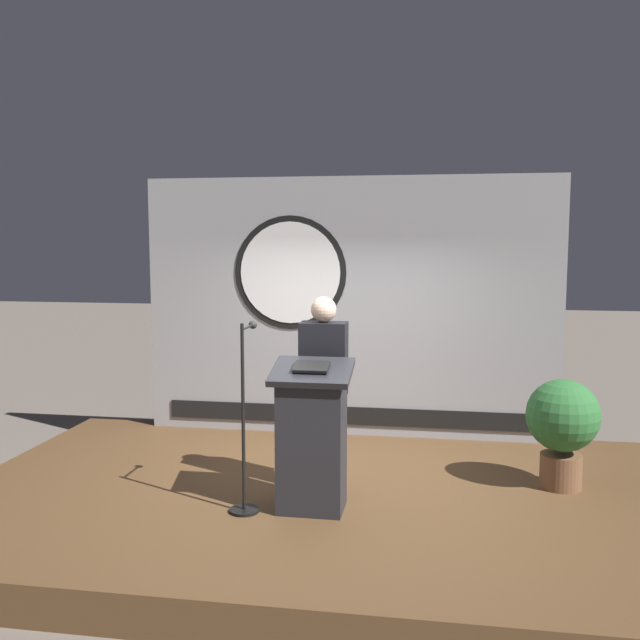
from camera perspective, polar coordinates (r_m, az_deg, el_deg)
The scene contains 7 objects.
ground_plane at distance 6.47m, azimuth 0.13°, elevation -16.03°, with size 40.00×40.00×0.00m, color #6B6056.
stage_platform at distance 6.41m, azimuth 0.13°, elevation -14.79°, with size 6.40×4.00×0.30m, color brown.
banner_display at distance 7.84m, azimuth 2.16°, elevation 1.02°, with size 4.59×0.12×2.86m.
podium at distance 5.77m, azimuth -0.67°, elevation -9.47°, with size 0.64×0.50×1.22m.
speaker_person at distance 6.15m, azimuth 0.29°, elevation -5.81°, with size 0.40×0.26×1.69m.
microphone_stand at distance 5.80m, azimuth -6.05°, elevation -10.01°, with size 0.24×0.48×1.53m.
potted_plant at distance 6.61m, azimuth 18.93°, elevation -7.82°, with size 0.64×0.64×0.97m.
Camera 1 is at (0.97, -5.89, 2.48)m, focal length 39.79 mm.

